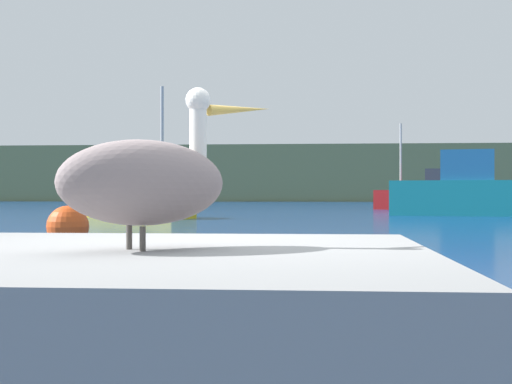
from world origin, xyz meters
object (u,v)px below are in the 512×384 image
(pelican, at_px, (147,180))
(fishing_boat_yellow, at_px, (130,197))
(fishing_boat_teal, at_px, (468,192))
(mooring_buoy, at_px, (68,227))
(fishing_boat_red, at_px, (440,195))

(pelican, relative_size, fishing_boat_yellow, 0.21)
(fishing_boat_yellow, bearing_deg, fishing_boat_teal, 42.71)
(fishing_boat_teal, distance_m, mooring_buoy, 20.70)
(pelican, relative_size, fishing_boat_red, 0.15)
(fishing_boat_yellow, xyz_separation_m, fishing_boat_teal, (13.31, 3.36, 0.20))
(pelican, distance_m, fishing_boat_red, 37.62)
(pelican, height_order, mooring_buoy, pelican)
(fishing_boat_teal, bearing_deg, fishing_boat_yellow, -154.64)
(fishing_boat_teal, relative_size, mooring_buoy, 8.90)
(pelican, bearing_deg, fishing_boat_yellow, 63.02)
(fishing_boat_red, bearing_deg, fishing_boat_teal, 100.13)
(pelican, relative_size, fishing_boat_teal, 0.17)
(fishing_boat_teal, bearing_deg, pelican, -94.07)
(fishing_boat_yellow, bearing_deg, pelican, -46.55)
(fishing_boat_red, bearing_deg, fishing_boat_yellow, 58.59)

